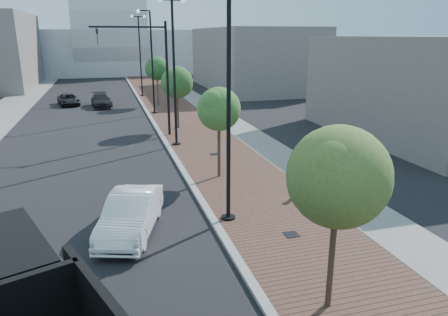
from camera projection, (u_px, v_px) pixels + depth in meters
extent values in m
cube|color=#4C2D23|center=(175.00, 103.00, 44.78)|extent=(7.00, 140.00, 0.12)
cube|color=slate|center=(199.00, 101.00, 45.49)|extent=(2.40, 140.00, 0.13)
cube|color=gray|center=(142.00, 104.00, 43.85)|extent=(0.30, 140.00, 0.14)
cube|color=slate|center=(8.00, 110.00, 40.41)|extent=(4.00, 140.00, 0.12)
imported|color=white|center=(131.00, 214.00, 15.22)|extent=(2.93, 4.86, 1.51)
imported|color=black|center=(69.00, 100.00, 43.36)|extent=(2.66, 4.44, 1.15)
imported|color=black|center=(101.00, 100.00, 42.30)|extent=(2.25, 4.71, 1.33)
imported|color=black|center=(309.00, 178.00, 18.85)|extent=(0.67, 0.54, 1.61)
cylinder|color=black|center=(228.00, 218.00, 16.37)|extent=(0.56, 0.56, 0.20)
cylinder|color=black|center=(229.00, 105.00, 15.08)|extent=(0.16, 0.16, 9.00)
cylinder|color=black|center=(177.00, 145.00, 27.42)|extent=(0.56, 0.56, 0.20)
cylinder|color=black|center=(174.00, 76.00, 26.13)|extent=(0.16, 0.16, 9.00)
cylinder|color=black|center=(172.00, 0.00, 24.85)|extent=(1.40, 0.10, 0.10)
sphere|color=silver|center=(183.00, 0.00, 25.03)|extent=(0.32, 0.32, 0.32)
cylinder|color=black|center=(155.00, 113.00, 38.47)|extent=(0.56, 0.56, 0.20)
cylinder|color=black|center=(152.00, 64.00, 37.18)|extent=(0.16, 0.16, 9.00)
cylinder|color=black|center=(144.00, 11.00, 35.77)|extent=(1.00, 0.10, 0.10)
sphere|color=silver|center=(138.00, 11.00, 35.65)|extent=(0.32, 0.32, 0.32)
cylinder|color=black|center=(143.00, 96.00, 49.53)|extent=(0.56, 0.56, 0.20)
cylinder|color=black|center=(140.00, 57.00, 48.24)|extent=(0.16, 0.16, 9.00)
cylinder|color=black|center=(138.00, 16.00, 46.95)|extent=(1.40, 0.10, 0.10)
sphere|color=silver|center=(132.00, 16.00, 46.77)|extent=(0.32, 0.32, 0.32)
sphere|color=silver|center=(144.00, 16.00, 47.14)|extent=(0.32, 0.32, 0.32)
cylinder|color=black|center=(168.00, 81.00, 29.07)|extent=(0.18, 0.18, 8.00)
cylinder|color=black|center=(128.00, 27.00, 27.38)|extent=(5.00, 0.12, 0.12)
imported|color=black|center=(97.00, 36.00, 27.02)|extent=(0.16, 0.20, 1.00)
cylinder|color=#382619|center=(332.00, 250.00, 10.64)|extent=(0.16, 0.16, 3.51)
sphere|color=#456221|center=(338.00, 177.00, 10.06)|extent=(2.56, 2.56, 2.56)
sphere|color=#456221|center=(345.00, 181.00, 10.52)|extent=(1.79, 1.79, 1.79)
sphere|color=#456221|center=(335.00, 168.00, 9.61)|extent=(1.53, 1.53, 1.53)
cylinder|color=#382619|center=(219.00, 147.00, 20.79)|extent=(0.16, 0.16, 3.36)
sphere|color=#316322|center=(219.00, 109.00, 20.24)|extent=(2.16, 2.16, 2.16)
sphere|color=#316322|center=(225.00, 112.00, 20.69)|extent=(1.51, 1.51, 1.51)
sphere|color=#316322|center=(214.00, 103.00, 19.79)|extent=(1.30, 1.30, 1.30)
cylinder|color=#382619|center=(178.00, 108.00, 31.84)|extent=(0.16, 0.16, 3.39)
sphere|color=#25541C|center=(177.00, 82.00, 31.28)|extent=(2.44, 2.44, 2.44)
sphere|color=#25541C|center=(181.00, 85.00, 31.73)|extent=(1.71, 1.71, 1.71)
sphere|color=#25541C|center=(173.00, 78.00, 30.83)|extent=(1.46, 1.46, 1.46)
cylinder|color=#382619|center=(158.00, 88.00, 42.87)|extent=(0.16, 0.16, 3.54)
sphere|color=#1A4E1A|center=(157.00, 68.00, 42.29)|extent=(2.42, 2.42, 2.42)
sphere|color=#1A4E1A|center=(160.00, 71.00, 42.74)|extent=(1.69, 1.69, 1.69)
sphere|color=#1A4E1A|center=(154.00, 65.00, 41.83)|extent=(1.45, 1.45, 1.45)
cube|color=#A7ACB1|center=(110.00, 51.00, 83.64)|extent=(50.00, 28.00, 8.00)
cube|color=slate|center=(253.00, 59.00, 56.18)|extent=(12.00, 22.00, 8.00)
cube|color=#635D59|center=(423.00, 88.00, 29.22)|extent=(10.00, 16.00, 7.00)
cube|color=black|center=(291.00, 234.00, 15.00)|extent=(0.50, 0.50, 0.02)
cube|color=black|center=(214.00, 154.00, 25.13)|extent=(0.50, 0.50, 0.02)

